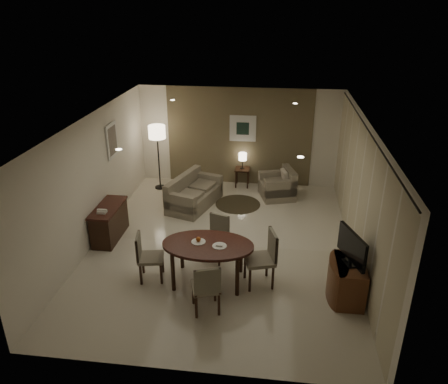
# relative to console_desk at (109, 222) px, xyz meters

# --- Properties ---
(room_shell) EXTENTS (5.50, 7.00, 2.70)m
(room_shell) POSITION_rel_console_desk_xyz_m (2.49, 0.40, 0.98)
(room_shell) COLOR beige
(room_shell) RESTS_ON ground
(taupe_accent) EXTENTS (3.96, 0.03, 2.70)m
(taupe_accent) POSITION_rel_console_desk_xyz_m (2.49, 3.48, 0.98)
(taupe_accent) COLOR brown
(taupe_accent) RESTS_ON wall_back
(curtain_wall) EXTENTS (0.08, 6.70, 2.58)m
(curtain_wall) POSITION_rel_console_desk_xyz_m (5.17, 0.00, 0.95)
(curtain_wall) COLOR beige
(curtain_wall) RESTS_ON wall_right
(curtain_rod) EXTENTS (0.03, 6.80, 0.03)m
(curtain_rod) POSITION_rel_console_desk_xyz_m (5.17, 0.00, 2.27)
(curtain_rod) COLOR black
(curtain_rod) RESTS_ON wall_right
(art_back_frame) EXTENTS (0.72, 0.03, 0.72)m
(art_back_frame) POSITION_rel_console_desk_xyz_m (2.59, 3.46, 1.23)
(art_back_frame) COLOR silver
(art_back_frame) RESTS_ON wall_back
(art_back_canvas) EXTENTS (0.34, 0.01, 0.34)m
(art_back_canvas) POSITION_rel_console_desk_xyz_m (2.59, 3.44, 1.23)
(art_back_canvas) COLOR #182C22
(art_back_canvas) RESTS_ON wall_back
(art_left_frame) EXTENTS (0.03, 0.60, 0.80)m
(art_left_frame) POSITION_rel_console_desk_xyz_m (-0.23, 1.20, 1.48)
(art_left_frame) COLOR silver
(art_left_frame) RESTS_ON wall_left
(art_left_canvas) EXTENTS (0.01, 0.46, 0.64)m
(art_left_canvas) POSITION_rel_console_desk_xyz_m (-0.21, 1.20, 1.48)
(art_left_canvas) COLOR gray
(art_left_canvas) RESTS_ON wall_left
(downlight_nl) EXTENTS (0.10, 0.10, 0.01)m
(downlight_nl) POSITION_rel_console_desk_xyz_m (1.09, -1.80, 2.31)
(downlight_nl) COLOR white
(downlight_nl) RESTS_ON ceiling
(downlight_nr) EXTENTS (0.10, 0.10, 0.01)m
(downlight_nr) POSITION_rel_console_desk_xyz_m (3.89, -1.80, 2.31)
(downlight_nr) COLOR white
(downlight_nr) RESTS_ON ceiling
(downlight_fl) EXTENTS (0.10, 0.10, 0.01)m
(downlight_fl) POSITION_rel_console_desk_xyz_m (1.09, 1.80, 2.31)
(downlight_fl) COLOR white
(downlight_fl) RESTS_ON ceiling
(downlight_fr) EXTENTS (0.10, 0.10, 0.01)m
(downlight_fr) POSITION_rel_console_desk_xyz_m (3.89, 1.80, 2.31)
(downlight_fr) COLOR white
(downlight_fr) RESTS_ON ceiling
(console_desk) EXTENTS (0.48, 1.20, 0.75)m
(console_desk) POSITION_rel_console_desk_xyz_m (0.00, 0.00, 0.00)
(console_desk) COLOR #431E15
(console_desk) RESTS_ON floor
(telephone) EXTENTS (0.20, 0.14, 0.09)m
(telephone) POSITION_rel_console_desk_xyz_m (0.00, -0.30, 0.43)
(telephone) COLOR white
(telephone) RESTS_ON console_desk
(tv_cabinet) EXTENTS (0.48, 0.90, 0.70)m
(tv_cabinet) POSITION_rel_console_desk_xyz_m (4.89, -1.50, -0.03)
(tv_cabinet) COLOR brown
(tv_cabinet) RESTS_ON floor
(flat_tv) EXTENTS (0.36, 0.85, 0.60)m
(flat_tv) POSITION_rel_console_desk_xyz_m (4.87, -1.50, 0.65)
(flat_tv) COLOR black
(flat_tv) RESTS_ON tv_cabinet
(dining_table) EXTENTS (1.67, 1.05, 0.78)m
(dining_table) POSITION_rel_console_desk_xyz_m (2.39, -1.31, 0.02)
(dining_table) COLOR #431E15
(dining_table) RESTS_ON floor
(chair_near) EXTENTS (0.58, 0.58, 0.94)m
(chair_near) POSITION_rel_console_desk_xyz_m (2.48, -2.13, 0.10)
(chair_near) COLOR gray
(chair_near) RESTS_ON floor
(chair_far) EXTENTS (0.56, 0.56, 0.91)m
(chair_far) POSITION_rel_console_desk_xyz_m (2.41, -0.56, 0.08)
(chair_far) COLOR gray
(chair_far) RESTS_ON floor
(chair_left) EXTENTS (0.53, 0.53, 0.93)m
(chair_left) POSITION_rel_console_desk_xyz_m (1.33, -1.37, 0.09)
(chair_left) COLOR gray
(chair_left) RESTS_ON floor
(chair_right) EXTENTS (0.64, 0.64, 1.05)m
(chair_right) POSITION_rel_console_desk_xyz_m (3.32, -1.28, 0.15)
(chair_right) COLOR gray
(chair_right) RESTS_ON floor
(plate_a) EXTENTS (0.26, 0.26, 0.02)m
(plate_a) POSITION_rel_console_desk_xyz_m (2.21, -1.26, 0.42)
(plate_a) COLOR white
(plate_a) RESTS_ON dining_table
(plate_b) EXTENTS (0.26, 0.26, 0.02)m
(plate_b) POSITION_rel_console_desk_xyz_m (2.61, -1.36, 0.42)
(plate_b) COLOR white
(plate_b) RESTS_ON dining_table
(fruit_apple) EXTENTS (0.09, 0.09, 0.09)m
(fruit_apple) POSITION_rel_console_desk_xyz_m (2.21, -1.26, 0.47)
(fruit_apple) COLOR #A34612
(fruit_apple) RESTS_ON plate_a
(napkin) EXTENTS (0.12, 0.08, 0.03)m
(napkin) POSITION_rel_console_desk_xyz_m (2.61, -1.36, 0.44)
(napkin) COLOR white
(napkin) RESTS_ON plate_b
(round_rug) EXTENTS (1.14, 1.14, 0.01)m
(round_rug) POSITION_rel_console_desk_xyz_m (2.62, 2.03, -0.37)
(round_rug) COLOR #3B3221
(round_rug) RESTS_ON floor
(sofa) EXTENTS (1.81, 1.28, 0.77)m
(sofa) POSITION_rel_console_desk_xyz_m (1.53, 1.83, 0.01)
(sofa) COLOR gray
(sofa) RESTS_ON floor
(armchair) EXTENTS (1.03, 1.06, 0.77)m
(armchair) POSITION_rel_console_desk_xyz_m (3.59, 2.62, 0.01)
(armchair) COLOR gray
(armchair) RESTS_ON floor
(side_table) EXTENTS (0.41, 0.41, 0.52)m
(side_table) POSITION_rel_console_desk_xyz_m (2.62, 3.25, -0.12)
(side_table) COLOR #321A10
(side_table) RESTS_ON floor
(table_lamp) EXTENTS (0.22, 0.22, 0.50)m
(table_lamp) POSITION_rel_console_desk_xyz_m (2.62, 3.25, 0.39)
(table_lamp) COLOR #FFEAC1
(table_lamp) RESTS_ON side_table
(floor_lamp) EXTENTS (0.45, 0.45, 1.77)m
(floor_lamp) POSITION_rel_console_desk_xyz_m (0.37, 2.82, 0.51)
(floor_lamp) COLOR #FFE5B7
(floor_lamp) RESTS_ON floor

